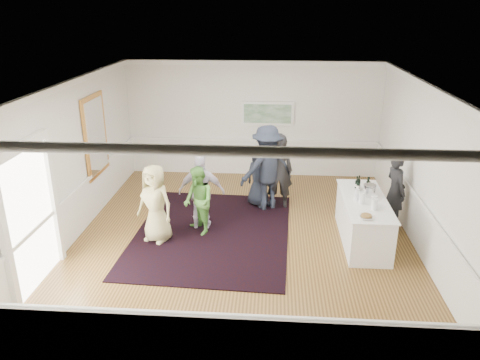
# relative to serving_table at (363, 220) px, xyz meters

# --- Properties ---
(floor) EXTENTS (8.00, 8.00, 0.00)m
(floor) POSITION_rel_serving_table_xyz_m (-2.45, -0.08, -0.47)
(floor) COLOR olive
(floor) RESTS_ON ground
(ceiling) EXTENTS (7.00, 8.00, 0.02)m
(ceiling) POSITION_rel_serving_table_xyz_m (-2.45, -0.08, 2.73)
(ceiling) COLOR white
(ceiling) RESTS_ON wall_back
(wall_left) EXTENTS (0.02, 8.00, 3.20)m
(wall_left) POSITION_rel_serving_table_xyz_m (-5.95, -0.08, 1.13)
(wall_left) COLOR white
(wall_left) RESTS_ON floor
(wall_right) EXTENTS (0.02, 8.00, 3.20)m
(wall_right) POSITION_rel_serving_table_xyz_m (1.05, -0.08, 1.13)
(wall_right) COLOR white
(wall_right) RESTS_ON floor
(wall_back) EXTENTS (7.00, 0.02, 3.20)m
(wall_back) POSITION_rel_serving_table_xyz_m (-2.45, 3.92, 1.13)
(wall_back) COLOR white
(wall_back) RESTS_ON floor
(wall_front) EXTENTS (7.00, 0.02, 3.20)m
(wall_front) POSITION_rel_serving_table_xyz_m (-2.45, -4.08, 1.13)
(wall_front) COLOR white
(wall_front) RESTS_ON floor
(wainscoting) EXTENTS (7.00, 8.00, 1.00)m
(wainscoting) POSITION_rel_serving_table_xyz_m (-2.45, -0.08, 0.03)
(wainscoting) COLOR white
(wainscoting) RESTS_ON floor
(mirror) EXTENTS (0.05, 1.25, 1.85)m
(mirror) POSITION_rel_serving_table_xyz_m (-5.90, 1.22, 1.33)
(mirror) COLOR gold
(mirror) RESTS_ON wall_left
(doorway) EXTENTS (0.10, 1.78, 2.56)m
(doorway) POSITION_rel_serving_table_xyz_m (-5.89, -1.98, 0.95)
(doorway) COLOR white
(doorway) RESTS_ON wall_left
(landscape_painting) EXTENTS (1.44, 0.06, 0.66)m
(landscape_painting) POSITION_rel_serving_table_xyz_m (-2.05, 3.86, 1.31)
(landscape_painting) COLOR white
(landscape_painting) RESTS_ON wall_back
(area_rug) EXTENTS (3.40, 4.36, 0.02)m
(area_rug) POSITION_rel_serving_table_xyz_m (-3.12, 0.11, -0.46)
(area_rug) COLOR black
(area_rug) RESTS_ON floor
(serving_table) EXTENTS (0.87, 2.28, 0.92)m
(serving_table) POSITION_rel_serving_table_xyz_m (0.00, 0.00, 0.00)
(serving_table) COLOR white
(serving_table) RESTS_ON floor
(bartender) EXTENTS (0.56, 0.71, 1.71)m
(bartender) POSITION_rel_serving_table_xyz_m (0.75, 0.65, 0.39)
(bartender) COLOR black
(bartender) RESTS_ON floor
(guest_tan) EXTENTS (0.94, 0.79, 1.64)m
(guest_tan) POSITION_rel_serving_table_xyz_m (-4.22, -0.28, 0.35)
(guest_tan) COLOR tan
(guest_tan) RESTS_ON floor
(guest_green) EXTENTS (0.86, 0.90, 1.47)m
(guest_green) POSITION_rel_serving_table_xyz_m (-3.41, 0.12, 0.27)
(guest_green) COLOR #5EAA44
(guest_green) RESTS_ON floor
(guest_lilac) EXTENTS (0.99, 0.43, 1.68)m
(guest_lilac) POSITION_rel_serving_table_xyz_m (-3.37, 0.36, 0.37)
(guest_lilac) COLOR silver
(guest_lilac) RESTS_ON floor
(guest_dark_a) EXTENTS (1.51, 1.26, 2.03)m
(guest_dark_a) POSITION_rel_serving_table_xyz_m (-2.00, 1.52, 0.55)
(guest_dark_a) COLOR #1D2331
(guest_dark_a) RESTS_ON floor
(guest_dark_b) EXTENTS (0.69, 0.47, 1.83)m
(guest_dark_b) POSITION_rel_serving_table_xyz_m (-1.73, 1.59, 0.45)
(guest_dark_b) COLOR black
(guest_dark_b) RESTS_ON floor
(guest_navy) EXTENTS (0.86, 0.77, 1.47)m
(guest_navy) POSITION_rel_serving_table_xyz_m (-2.18, 1.69, 0.27)
(guest_navy) COLOR #1D2331
(guest_navy) RESTS_ON floor
(wine_bottles) EXTENTS (0.32, 0.24, 0.31)m
(wine_bottles) POSITION_rel_serving_table_xyz_m (0.03, 0.50, 0.61)
(wine_bottles) COLOR black
(wine_bottles) RESTS_ON serving_table
(juice_pitchers) EXTENTS (0.40, 0.60, 0.24)m
(juice_pitchers) POSITION_rel_serving_table_xyz_m (-0.03, -0.27, 0.58)
(juice_pitchers) COLOR #7EAC3D
(juice_pitchers) RESTS_ON serving_table
(ice_bucket) EXTENTS (0.26, 0.26, 0.25)m
(ice_bucket) POSITION_rel_serving_table_xyz_m (0.11, 0.19, 0.57)
(ice_bucket) COLOR silver
(ice_bucket) RESTS_ON serving_table
(nut_bowl) EXTENTS (0.25, 0.25, 0.08)m
(nut_bowl) POSITION_rel_serving_table_xyz_m (-0.14, -0.91, 0.50)
(nut_bowl) COLOR white
(nut_bowl) RESTS_ON serving_table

